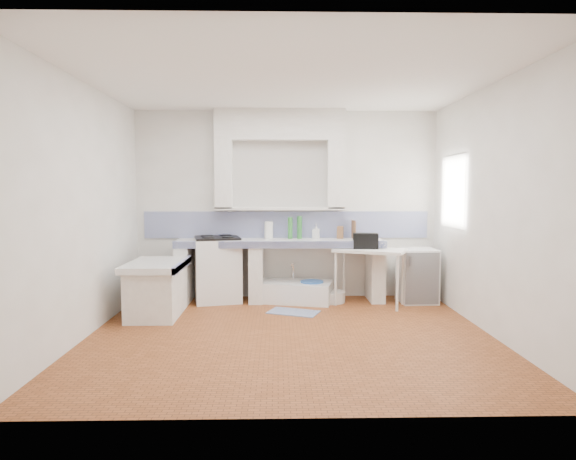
{
  "coord_description": "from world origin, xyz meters",
  "views": [
    {
      "loc": [
        -0.14,
        -5.32,
        1.62
      ],
      "look_at": [
        0.0,
        1.0,
        1.1
      ],
      "focal_mm": 30.23,
      "sensor_mm": 36.0,
      "label": 1
    }
  ],
  "objects_px": {
    "stove": "(217,270)",
    "sink": "(294,292)",
    "fridge": "(417,275)",
    "side_table": "(369,277)"
  },
  "relations": [
    {
      "from": "stove",
      "to": "sink",
      "type": "relative_size",
      "value": 0.83
    },
    {
      "from": "stove",
      "to": "side_table",
      "type": "distance_m",
      "value": 2.2
    },
    {
      "from": "fridge",
      "to": "stove",
      "type": "bearing_deg",
      "value": 175.41
    },
    {
      "from": "side_table",
      "to": "stove",
      "type": "bearing_deg",
      "value": -163.89
    },
    {
      "from": "side_table",
      "to": "sink",
      "type": "bearing_deg",
      "value": -169.27
    },
    {
      "from": "sink",
      "to": "side_table",
      "type": "distance_m",
      "value": 1.12
    },
    {
      "from": "stove",
      "to": "sink",
      "type": "height_order",
      "value": "stove"
    },
    {
      "from": "fridge",
      "to": "side_table",
      "type": "bearing_deg",
      "value": -168.98
    },
    {
      "from": "stove",
      "to": "sink",
      "type": "distance_m",
      "value": 1.16
    },
    {
      "from": "fridge",
      "to": "sink",
      "type": "bearing_deg",
      "value": 175.39
    }
  ]
}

